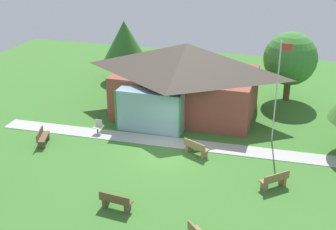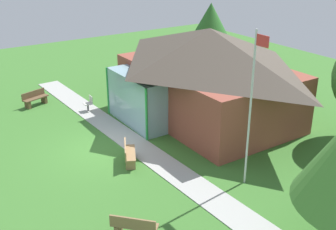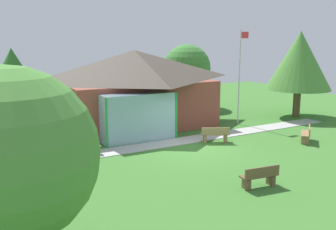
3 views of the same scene
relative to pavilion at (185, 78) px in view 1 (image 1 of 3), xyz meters
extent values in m
plane|color=#3D752D|center=(0.49, -6.06, -2.47)|extent=(44.00, 44.00, 0.00)
cube|color=brown|center=(0.06, 0.15, -1.03)|extent=(8.94, 5.83, 2.87)
pyramid|color=#4C4238|center=(0.06, 0.15, 1.34)|extent=(9.94, 6.83, 1.87)
cube|color=#8CB2BF|center=(-1.28, -3.36, -1.18)|extent=(4.02, 1.20, 2.58)
cylinder|color=green|center=(-3.30, -3.96, -1.18)|extent=(0.12, 0.12, 2.58)
cylinder|color=green|center=(0.73, -3.96, -1.18)|extent=(0.12, 0.12, 2.58)
cube|color=#ADADA8|center=(0.49, -4.66, -2.45)|extent=(21.53, 2.04, 0.03)
cylinder|color=silver|center=(6.02, -2.69, 0.53)|extent=(0.08, 0.08, 5.99)
cube|color=red|center=(6.32, -2.69, 3.18)|extent=(0.60, 0.02, 0.40)
cube|color=olive|center=(6.51, -7.86, -2.02)|extent=(1.39, 1.35, 0.06)
cube|color=olive|center=(6.11, -8.24, -2.27)|extent=(0.39, 0.40, 0.39)
cube|color=olive|center=(6.91, -7.49, -2.27)|extent=(0.39, 0.40, 0.39)
cube|color=olive|center=(6.64, -8.00, -1.81)|extent=(1.13, 1.07, 0.36)
cube|color=brown|center=(-6.61, -6.93, -2.02)|extent=(0.90, 1.56, 0.06)
cube|color=brown|center=(-6.79, -6.41, -2.27)|extent=(0.43, 0.28, 0.39)
cube|color=brown|center=(-6.43, -7.45, -2.27)|extent=(0.43, 0.28, 0.39)
cube|color=brown|center=(-6.79, -6.99, -1.81)|extent=(0.54, 1.44, 0.36)
cube|color=brown|center=(-0.05, -11.71, -2.02)|extent=(1.54, 0.58, 0.06)
cube|color=brown|center=(-0.60, -11.65, -2.27)|extent=(0.20, 0.41, 0.39)
cube|color=brown|center=(0.50, -11.76, -2.27)|extent=(0.20, 0.41, 0.39)
cube|color=brown|center=(-0.07, -11.90, -1.81)|extent=(1.50, 0.20, 0.36)
cube|color=#9E7A51|center=(2.18, -5.65, -2.02)|extent=(1.54, 1.07, 0.06)
cube|color=#9E7A51|center=(1.69, -5.40, -2.27)|extent=(0.32, 0.43, 0.39)
cube|color=#9E7A51|center=(2.67, -5.90, -2.27)|extent=(0.32, 0.43, 0.39)
cube|color=#9E7A51|center=(2.09, -5.82, -1.81)|extent=(1.36, 0.73, 0.36)
cube|color=beige|center=(-4.19, -4.81, -2.03)|extent=(0.47, 0.47, 0.04)
cube|color=beige|center=(-4.17, -4.61, -1.81)|extent=(0.44, 0.07, 0.40)
cylinder|color=#4C4C51|center=(-4.19, -4.81, -2.26)|extent=(0.10, 0.10, 0.42)
cylinder|color=#4C4C51|center=(-4.19, -4.81, -2.46)|extent=(0.36, 0.36, 0.02)
cylinder|color=brown|center=(-6.43, 5.46, -1.63)|extent=(0.46, 0.46, 1.67)
cone|color=#2D6B28|center=(-6.43, 5.46, 0.78)|extent=(3.51, 3.51, 3.16)
cylinder|color=brown|center=(6.45, 4.48, -1.63)|extent=(0.47, 0.47, 1.67)
sphere|color=#3D7F33|center=(6.45, 4.48, 0.61)|extent=(3.76, 3.76, 3.76)
camera|label=1|loc=(6.97, -27.09, 9.20)|focal=47.76mm
camera|label=2|loc=(16.22, -13.01, 6.34)|focal=45.10mm
camera|label=3|loc=(-9.72, -22.49, 3.14)|focal=42.19mm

